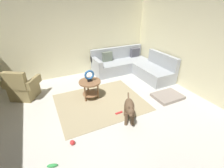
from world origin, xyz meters
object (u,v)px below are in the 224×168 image
at_px(side_table, 90,85).
at_px(dog_bed_mat, 168,96).
at_px(sectional_couch, 132,66).
at_px(dog_toy_bone, 52,166).
at_px(dog, 129,108).
at_px(armchair, 23,88).
at_px(torus_sculpture, 89,75).
at_px(dog_toy_rope, 119,113).
at_px(dog_toy_ball, 72,143).

height_order(side_table, dog_bed_mat, side_table).
bearing_deg(sectional_couch, dog_toy_bone, -140.23).
height_order(sectional_couch, dog, sectional_couch).
bearing_deg(dog_toy_bone, armchair, 98.81).
xyz_separation_m(torus_sculpture, dog_bed_mat, (2.00, -0.95, -0.67)).
bearing_deg(dog_bed_mat, dog_toy_rope, -178.71).
distance_m(sectional_couch, dog_toy_ball, 3.77).
bearing_deg(dog, dog_bed_mat, -138.80).
bearing_deg(dog_toy_rope, dog, -78.69).
height_order(dog_toy_rope, dog_toy_bone, dog_toy_bone).
height_order(side_table, dog_toy_bone, side_table).
xyz_separation_m(dog_bed_mat, dog, (-1.54, -0.38, 0.33)).
xyz_separation_m(side_table, dog_toy_ball, (-0.88, -1.43, -0.37)).
bearing_deg(dog_toy_ball, torus_sculpture, 58.49).
distance_m(dog_toy_ball, dog_toy_bone, 0.53).
bearing_deg(dog_toy_ball, dog_toy_bone, -142.35).
bearing_deg(side_table, torus_sculpture, -93.58).
height_order(side_table, dog, dog).
distance_m(sectional_couch, dog_toy_bone, 4.29).
relative_size(torus_sculpture, dog_bed_mat, 0.41).
bearing_deg(dog_toy_bone, dog, 13.41).
relative_size(side_table, dog, 0.77).
bearing_deg(sectional_couch, armchair, -177.63).
height_order(dog_toy_ball, dog_toy_rope, dog_toy_ball).
height_order(sectional_couch, torus_sculpture, sectional_couch).
distance_m(armchair, dog, 3.06).
distance_m(torus_sculpture, dog_toy_bone, 2.28).
bearing_deg(dog_toy_rope, side_table, 111.35).
bearing_deg(dog_toy_ball, sectional_couch, 40.07).
bearing_deg(torus_sculpture, side_table, 86.42).
distance_m(sectional_couch, side_table, 2.24).
xyz_separation_m(armchair, dog, (2.15, -2.17, 0.05)).
relative_size(dog, dog_toy_rope, 4.38).
bearing_deg(dog_toy_ball, dog, 4.09).
bearing_deg(dog_bed_mat, sectional_couch, 89.84).
relative_size(armchair, dog, 1.28).
relative_size(sectional_couch, side_table, 3.75).
xyz_separation_m(dog, dog_toy_ball, (-1.33, -0.10, -0.33)).
xyz_separation_m(dog_bed_mat, dog_toy_ball, (-2.87, -0.48, 0.00)).
bearing_deg(side_table, dog_toy_rope, -68.65).
xyz_separation_m(dog_bed_mat, dog_toy_rope, (-1.61, -0.04, -0.02)).
bearing_deg(sectional_couch, dog_toy_rope, -129.24).
bearing_deg(dog_toy_bone, torus_sculpture, 53.55).
distance_m(side_table, torus_sculpture, 0.29).
height_order(torus_sculpture, dog, torus_sculpture).
height_order(armchair, dog_toy_rope, armchair).
bearing_deg(side_table, dog_bed_mat, -25.48).
relative_size(armchair, dog_bed_mat, 1.25).
bearing_deg(sectional_couch, dog_bed_mat, -90.16).
xyz_separation_m(dog_toy_ball, dog_toy_bone, (-0.42, -0.32, -0.02)).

